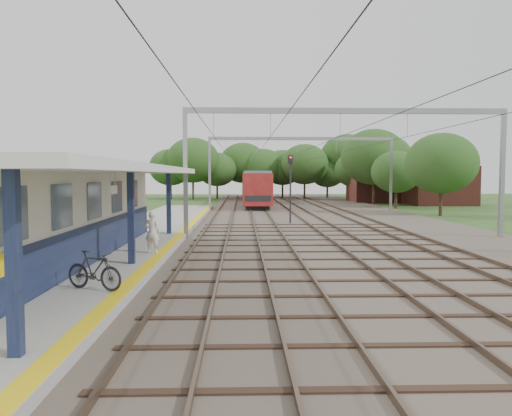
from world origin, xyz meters
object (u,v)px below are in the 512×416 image
object	(u,v)px
train	(254,186)
bicycle	(94,270)
signal_post	(290,179)
person	(152,232)

from	to	relation	value
train	bicycle	bearing A→B (deg)	-96.19
bicycle	signal_post	size ratio (longest dim) A/B	0.37
person	bicycle	distance (m)	6.45
person	train	distance (m)	44.71
person	signal_post	bearing A→B (deg)	-103.83
train	signal_post	size ratio (longest dim) A/B	7.39
person	bicycle	bearing A→B (deg)	97.92
person	train	xyz separation A→B (m)	(5.10, 44.41, 0.91)
bicycle	signal_post	bearing A→B (deg)	4.09
bicycle	train	xyz separation A→B (m)	(5.52, 50.84, 1.22)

